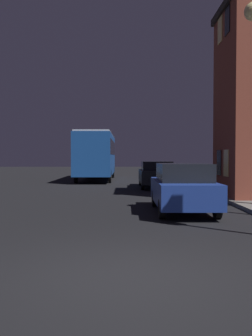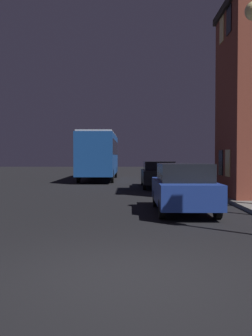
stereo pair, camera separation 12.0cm
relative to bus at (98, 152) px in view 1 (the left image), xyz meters
The scene contains 4 objects.
ground_plane 23.25m from the bus, 84.34° to the right, with size 120.00×120.00×0.00m, color black.
bus is the anchor object (origin of this frame).
car_near_lane 17.14m from the bus, 76.10° to the right, with size 1.79×4.22×1.58m.
car_mid_lane 8.14m from the bus, 60.00° to the right, with size 1.89×4.74×1.53m.
Camera 1 is at (-0.02, -5.65, 1.81)m, focal length 40.00 mm.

